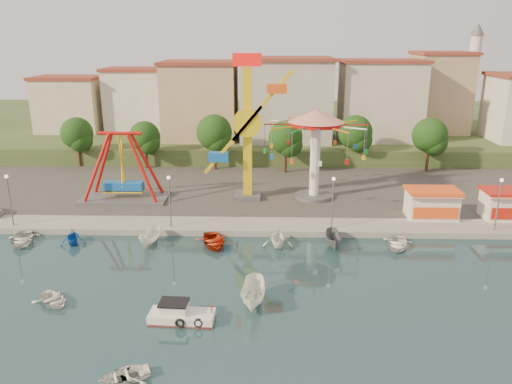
{
  "coord_description": "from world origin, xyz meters",
  "views": [
    {
      "loc": [
        1.79,
        -33.36,
        18.79
      ],
      "look_at": [
        0.48,
        14.0,
        4.0
      ],
      "focal_mm": 35.0,
      "sensor_mm": 36.0,
      "label": 1
    }
  ],
  "objects_px": {
    "cabin_motorboat": "(180,316)",
    "rowboat_a": "(53,300)",
    "wave_swinger": "(316,134)",
    "skiff": "(254,294)",
    "kamikaze_tower": "(250,132)",
    "pirate_ship_ride": "(122,168)"
  },
  "relations": [
    {
      "from": "wave_swinger",
      "to": "skiff",
      "type": "distance_m",
      "value": 25.72
    },
    {
      "from": "wave_swinger",
      "to": "cabin_motorboat",
      "type": "distance_m",
      "value": 29.51
    },
    {
      "from": "rowboat_a",
      "to": "skiff",
      "type": "distance_m",
      "value": 14.8
    },
    {
      "from": "kamikaze_tower",
      "to": "cabin_motorboat",
      "type": "distance_m",
      "value": 27.17
    },
    {
      "from": "cabin_motorboat",
      "to": "rowboat_a",
      "type": "distance_m",
      "value": 10.01
    },
    {
      "from": "pirate_ship_ride",
      "to": "wave_swinger",
      "type": "xyz_separation_m",
      "value": [
        22.14,
        1.17,
        3.8
      ]
    },
    {
      "from": "pirate_ship_ride",
      "to": "cabin_motorboat",
      "type": "bearing_deg",
      "value": -66.54
    },
    {
      "from": "skiff",
      "to": "rowboat_a",
      "type": "bearing_deg",
      "value": -175.47
    },
    {
      "from": "kamikaze_tower",
      "to": "pirate_ship_ride",
      "type": "bearing_deg",
      "value": -177.34
    },
    {
      "from": "wave_swinger",
      "to": "pirate_ship_ride",
      "type": "bearing_deg",
      "value": -176.99
    },
    {
      "from": "wave_swinger",
      "to": "rowboat_a",
      "type": "bearing_deg",
      "value": -131.26
    },
    {
      "from": "kamikaze_tower",
      "to": "skiff",
      "type": "height_order",
      "value": "kamikaze_tower"
    },
    {
      "from": "rowboat_a",
      "to": "skiff",
      "type": "bearing_deg",
      "value": -49.09
    },
    {
      "from": "wave_swinger",
      "to": "skiff",
      "type": "height_order",
      "value": "wave_swinger"
    },
    {
      "from": "rowboat_a",
      "to": "wave_swinger",
      "type": "bearing_deg",
      "value": -1.17
    },
    {
      "from": "kamikaze_tower",
      "to": "wave_swinger",
      "type": "xyz_separation_m",
      "value": [
        7.42,
        0.48,
        -0.29
      ]
    },
    {
      "from": "rowboat_a",
      "to": "pirate_ship_ride",
      "type": "bearing_deg",
      "value": 42.71
    },
    {
      "from": "wave_swinger",
      "to": "skiff",
      "type": "relative_size",
      "value": 2.58
    },
    {
      "from": "rowboat_a",
      "to": "skiff",
      "type": "relative_size",
      "value": 0.71
    },
    {
      "from": "pirate_ship_ride",
      "to": "rowboat_a",
      "type": "distance_m",
      "value": 23.26
    },
    {
      "from": "cabin_motorboat",
      "to": "rowboat_a",
      "type": "height_order",
      "value": "cabin_motorboat"
    },
    {
      "from": "kamikaze_tower",
      "to": "wave_swinger",
      "type": "relative_size",
      "value": 1.42
    }
  ]
}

